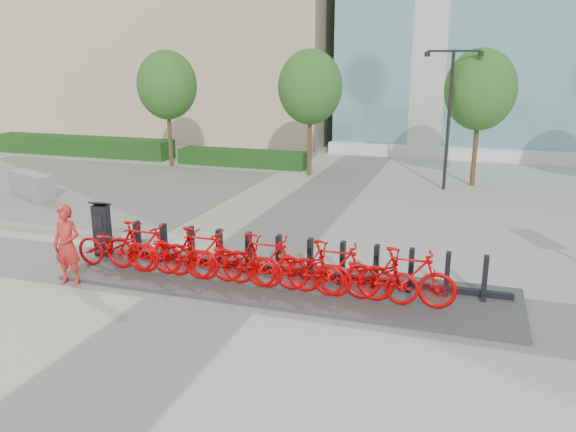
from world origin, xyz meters
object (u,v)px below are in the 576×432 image
(kiosk, at_px, (102,229))
(jersey_barrier, at_px, (31,185))
(bike_0, at_px, (115,246))
(worker_red, at_px, (67,245))

(kiosk, bearing_deg, jersey_barrier, 134.07)
(jersey_barrier, bearing_deg, bike_0, -13.76)
(bike_0, bearing_deg, kiosk, 50.47)
(kiosk, bearing_deg, worker_red, -88.67)
(kiosk, relative_size, worker_red, 0.78)
(kiosk, xyz_separation_m, jersey_barrier, (-6.29, 4.62, -0.31))
(bike_0, relative_size, kiosk, 1.44)
(kiosk, height_order, worker_red, worker_red)
(worker_red, relative_size, jersey_barrier, 0.79)
(kiosk, distance_m, jersey_barrier, 7.81)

